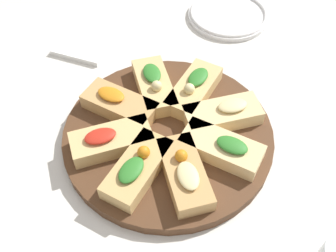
% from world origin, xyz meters
% --- Properties ---
extents(ground_plane, '(3.00, 3.00, 0.00)m').
position_xyz_m(ground_plane, '(0.00, 0.00, 0.00)').
color(ground_plane, silver).
extents(serving_board, '(0.37, 0.37, 0.02)m').
position_xyz_m(serving_board, '(0.00, 0.00, 0.01)').
color(serving_board, '#51331E').
rests_on(serving_board, ground_plane).
extents(focaccia_slice_0, '(0.15, 0.10, 0.04)m').
position_xyz_m(focaccia_slice_0, '(0.09, -0.03, 0.04)').
color(focaccia_slice_0, tan).
rests_on(focaccia_slice_0, serving_board).
extents(focaccia_slice_1, '(0.15, 0.11, 0.04)m').
position_xyz_m(focaccia_slice_1, '(0.09, 0.04, 0.04)').
color(focaccia_slice_1, tan).
rests_on(focaccia_slice_1, serving_board).
extents(focaccia_slice_2, '(0.09, 0.14, 0.04)m').
position_xyz_m(focaccia_slice_2, '(0.03, 0.10, 0.04)').
color(focaccia_slice_2, '#E5C689').
rests_on(focaccia_slice_2, serving_board).
extents(focaccia_slice_3, '(0.11, 0.15, 0.04)m').
position_xyz_m(focaccia_slice_3, '(-0.04, 0.09, 0.04)').
color(focaccia_slice_3, '#E5C689').
rests_on(focaccia_slice_3, serving_board).
extents(focaccia_slice_4, '(0.15, 0.10, 0.04)m').
position_xyz_m(focaccia_slice_4, '(-0.09, 0.03, 0.04)').
color(focaccia_slice_4, '#DBB775').
rests_on(focaccia_slice_4, serving_board).
extents(focaccia_slice_5, '(0.15, 0.11, 0.04)m').
position_xyz_m(focaccia_slice_5, '(-0.09, -0.04, 0.04)').
color(focaccia_slice_5, '#DBB775').
rests_on(focaccia_slice_5, serving_board).
extents(focaccia_slice_6, '(0.10, 0.15, 0.04)m').
position_xyz_m(focaccia_slice_6, '(-0.03, -0.10, 0.04)').
color(focaccia_slice_6, tan).
rests_on(focaccia_slice_6, serving_board).
extents(focaccia_slice_7, '(0.12, 0.14, 0.04)m').
position_xyz_m(focaccia_slice_7, '(0.05, -0.09, 0.04)').
color(focaccia_slice_7, '#DBB775').
rests_on(focaccia_slice_7, serving_board).
extents(plate_left, '(0.19, 0.19, 0.02)m').
position_xyz_m(plate_left, '(-0.38, 0.07, 0.01)').
color(plate_left, white).
rests_on(plate_left, ground_plane).
extents(napkin_stack, '(0.15, 0.13, 0.01)m').
position_xyz_m(napkin_stack, '(-0.23, -0.22, 0.01)').
color(napkin_stack, white).
rests_on(napkin_stack, ground_plane).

